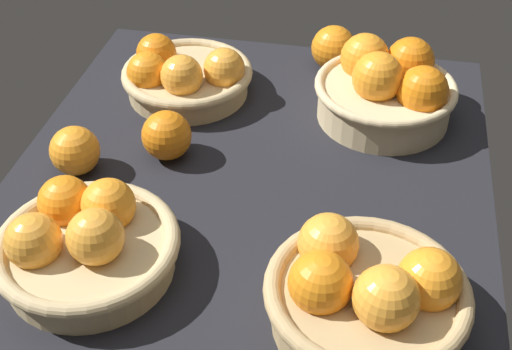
{
  "coord_description": "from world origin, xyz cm",
  "views": [
    {
      "loc": [
        77.34,
        16.63,
        68.61
      ],
      "look_at": [
        3.66,
        1.98,
        7.0
      ],
      "focal_mm": 48.03,
      "sensor_mm": 36.0,
      "label": 1
    }
  ],
  "objects_px": {
    "basket_near_right": "(85,242)",
    "loose_orange_front_gap": "(167,135)",
    "basket_far_left": "(388,88)",
    "basket_near_left": "(184,75)",
    "loose_orange_side_gap": "(334,48)",
    "loose_orange_back_gap": "(75,151)",
    "basket_far_right": "(366,294)"
  },
  "relations": [
    {
      "from": "loose_orange_back_gap",
      "to": "loose_orange_side_gap",
      "type": "bearing_deg",
      "value": 137.85
    },
    {
      "from": "loose_orange_back_gap",
      "to": "basket_far_left",
      "type": "bearing_deg",
      "value": 118.33
    },
    {
      "from": "loose_orange_side_gap",
      "to": "basket_near_right",
      "type": "bearing_deg",
      "value": -24.34
    },
    {
      "from": "basket_near_right",
      "to": "basket_far_right",
      "type": "distance_m",
      "value": 0.36
    },
    {
      "from": "basket_far_left",
      "to": "basket_near_left",
      "type": "distance_m",
      "value": 0.35
    },
    {
      "from": "loose_orange_side_gap",
      "to": "basket_far_left",
      "type": "bearing_deg",
      "value": 36.66
    },
    {
      "from": "basket_far_right",
      "to": "loose_orange_back_gap",
      "type": "height_order",
      "value": "basket_far_right"
    },
    {
      "from": "basket_far_right",
      "to": "loose_orange_back_gap",
      "type": "relative_size",
      "value": 3.21
    },
    {
      "from": "basket_near_right",
      "to": "loose_orange_back_gap",
      "type": "height_order",
      "value": "basket_near_right"
    },
    {
      "from": "loose_orange_front_gap",
      "to": "loose_orange_side_gap",
      "type": "height_order",
      "value": "loose_orange_side_gap"
    },
    {
      "from": "loose_orange_side_gap",
      "to": "loose_orange_back_gap",
      "type": "bearing_deg",
      "value": -42.15
    },
    {
      "from": "loose_orange_back_gap",
      "to": "basket_far_right",
      "type": "bearing_deg",
      "value": 65.48
    },
    {
      "from": "loose_orange_front_gap",
      "to": "basket_far_left",
      "type": "bearing_deg",
      "value": 118.86
    },
    {
      "from": "loose_orange_back_gap",
      "to": "loose_orange_side_gap",
      "type": "height_order",
      "value": "loose_orange_side_gap"
    },
    {
      "from": "loose_orange_front_gap",
      "to": "basket_near_left",
      "type": "bearing_deg",
      "value": -172.65
    },
    {
      "from": "loose_orange_front_gap",
      "to": "loose_orange_back_gap",
      "type": "distance_m",
      "value": 0.14
    },
    {
      "from": "basket_near_right",
      "to": "loose_orange_back_gap",
      "type": "distance_m",
      "value": 0.2
    },
    {
      "from": "basket_far_left",
      "to": "loose_orange_back_gap",
      "type": "bearing_deg",
      "value": -61.67
    },
    {
      "from": "basket_far_left",
      "to": "loose_orange_front_gap",
      "type": "xyz_separation_m",
      "value": [
        0.18,
        -0.33,
        -0.01
      ]
    },
    {
      "from": "basket_far_left",
      "to": "basket_far_right",
      "type": "height_order",
      "value": "basket_far_left"
    },
    {
      "from": "basket_near_right",
      "to": "loose_orange_front_gap",
      "type": "distance_m",
      "value": 0.25
    },
    {
      "from": "basket_near_right",
      "to": "basket_far_left",
      "type": "relative_size",
      "value": 1.01
    },
    {
      "from": "basket_near_right",
      "to": "basket_far_left",
      "type": "bearing_deg",
      "value": 139.78
    },
    {
      "from": "basket_far_left",
      "to": "basket_far_right",
      "type": "bearing_deg",
      "value": -0.42
    },
    {
      "from": "basket_far_right",
      "to": "basket_near_left",
      "type": "xyz_separation_m",
      "value": [
        -0.44,
        -0.35,
        -0.01
      ]
    },
    {
      "from": "loose_orange_front_gap",
      "to": "loose_orange_side_gap",
      "type": "relative_size",
      "value": 0.94
    },
    {
      "from": "basket_near_right",
      "to": "basket_far_left",
      "type": "height_order",
      "value": "basket_far_left"
    },
    {
      "from": "basket_far_left",
      "to": "loose_orange_front_gap",
      "type": "distance_m",
      "value": 0.37
    },
    {
      "from": "basket_far_left",
      "to": "basket_near_right",
      "type": "bearing_deg",
      "value": -40.22
    },
    {
      "from": "basket_far_left",
      "to": "loose_orange_side_gap",
      "type": "distance_m",
      "value": 0.17
    },
    {
      "from": "basket_near_left",
      "to": "loose_orange_front_gap",
      "type": "relative_size",
      "value": 2.95
    },
    {
      "from": "basket_near_left",
      "to": "loose_orange_side_gap",
      "type": "xyz_separation_m",
      "value": [
        -0.14,
        0.24,
        0.0
      ]
    }
  ]
}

